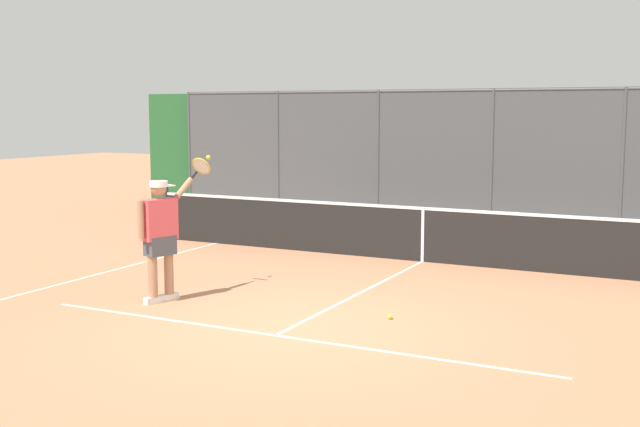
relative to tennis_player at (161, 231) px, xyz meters
The scene contains 6 objects.
ground_plane 2.47m from the tennis_player, behind, with size 60.00×60.00×0.00m, color #B27551.
court_line_markings 2.69m from the tennis_player, 153.32° to the left, with size 8.66×9.35×0.01m.
fence_backdrop 9.81m from the tennis_player, 103.22° to the right, with size 19.43×1.37×3.10m.
tennis_net 4.93m from the tennis_player, 117.15° to the right, with size 11.13×0.09×1.07m.
tennis_player is the anchor object (origin of this frame).
tennis_ball_near_net 3.34m from the tennis_player, behind, with size 0.07×0.07×0.07m, color #CCDB33.
Camera 1 is at (-4.52, 8.28, 2.62)m, focal length 44.54 mm.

